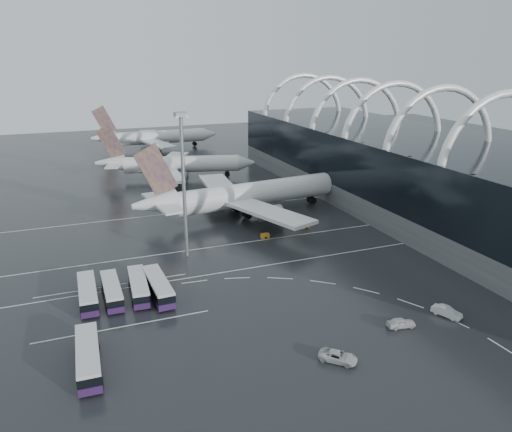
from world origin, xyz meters
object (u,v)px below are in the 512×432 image
object	(u,v)px
airliner_gate_b	(174,165)
gse_cart_belly_a	(305,225)
airliner_main	(245,196)
gse_cart_belly_b	(271,210)
gse_cart_belly_c	(265,236)
bus_row_near_b	(112,291)
van_curve_c	(447,312)
gse_cart_belly_e	(236,208)
floodlight_mast	(183,169)
van_curve_b	(401,323)
bus_row_far_a	(88,357)
bus_row_near_c	(139,286)
bus_row_near_a	(88,293)
van_curve_a	(338,357)
airliner_gate_c	(154,138)
bus_row_near_d	(158,286)

from	to	relation	value
airliner_gate_b	gse_cart_belly_a	size ratio (longest dim) A/B	23.82
airliner_main	gse_cart_belly_b	world-z (taller)	airliner_main
gse_cart_belly_b	gse_cart_belly_c	distance (m)	20.32
gse_cart_belly_c	bus_row_near_b	bearing A→B (deg)	-153.23
gse_cart_belly_b	bus_row_near_b	bearing A→B (deg)	-141.66
van_curve_c	gse_cart_belly_c	bearing A→B (deg)	83.48
gse_cart_belly_a	gse_cart_belly_e	xyz separation A→B (m)	(-11.33, 20.36, -0.11)
floodlight_mast	gse_cart_belly_b	bearing A→B (deg)	37.06
airliner_main	gse_cart_belly_c	distance (m)	19.12
van_curve_b	airliner_main	bearing A→B (deg)	12.71
floodlight_mast	bus_row_far_a	bearing A→B (deg)	-123.07
gse_cart_belly_c	van_curve_b	bearing A→B (deg)	-84.12
airliner_gate_b	bus_row_near_c	distance (m)	89.35
bus_row_near_a	van_curve_a	size ratio (longest dim) A/B	2.40
bus_row_near_b	gse_cart_belly_a	size ratio (longest dim) A/B	5.51
gse_cart_belly_b	van_curve_a	bearing A→B (deg)	-105.40
van_curve_b	gse_cart_belly_c	world-z (taller)	van_curve_b
van_curve_a	gse_cart_belly_a	bearing A→B (deg)	21.52
bus_row_near_a	gse_cart_belly_a	size ratio (longest dim) A/B	5.76
bus_row_near_a	van_curve_b	world-z (taller)	bus_row_near_a
airliner_gate_c	bus_row_near_c	size ratio (longest dim) A/B	4.34
gse_cart_belly_c	gse_cart_belly_e	world-z (taller)	gse_cart_belly_c
van_curve_c	gse_cart_belly_a	bearing A→B (deg)	68.64
floodlight_mast	gse_cart_belly_c	bearing A→B (deg)	11.62
bus_row_near_a	bus_row_far_a	distance (m)	20.39
bus_row_near_b	van_curve_c	bearing A→B (deg)	-117.29
bus_row_near_c	van_curve_a	xyz separation A→B (m)	(23.18, -31.19, -0.98)
floodlight_mast	van_curve_a	bearing A→B (deg)	-77.02
van_curve_a	van_curve_c	world-z (taller)	van_curve_c
airliner_main	bus_row_near_b	world-z (taller)	airliner_main
airliner_gate_c	bus_row_near_c	bearing A→B (deg)	-101.48
floodlight_mast	airliner_gate_c	bearing A→B (deg)	82.54
van_curve_c	bus_row_near_c	bearing A→B (deg)	126.65
airliner_main	bus_row_far_a	size ratio (longest dim) A/B	4.65
airliner_gate_c	gse_cart_belly_e	bearing A→B (deg)	-87.82
bus_row_far_a	airliner_main	bearing A→B (deg)	-35.89
van_curve_c	gse_cart_belly_a	world-z (taller)	van_curve_c
airliner_gate_b	bus_row_near_a	distance (m)	91.83
airliner_gate_b	floodlight_mast	world-z (taller)	floodlight_mast
van_curve_b	gse_cart_belly_e	size ratio (longest dim) A/B	2.45
airliner_main	bus_row_near_d	distance (m)	49.91
bus_row_near_d	van_curve_c	bearing A→B (deg)	-121.94
bus_row_near_a	gse_cart_belly_c	distance (m)	45.34
van_curve_b	van_curve_c	xyz separation A→B (m)	(9.33, 0.14, 0.04)
bus_row_near_b	van_curve_c	size ratio (longest dim) A/B	2.53
airliner_gate_c	bus_row_far_a	bearing A→B (deg)	-103.44
van_curve_a	van_curve_c	size ratio (longest dim) A/B	1.10
bus_row_near_b	van_curve_b	world-z (taller)	bus_row_near_b
van_curve_c	floodlight_mast	distance (m)	56.73
van_curve_c	gse_cart_belly_c	xyz separation A→B (m)	(-14.03, 45.51, -0.30)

